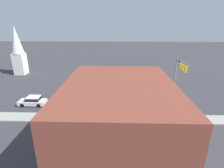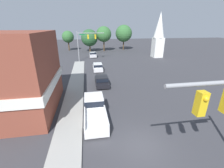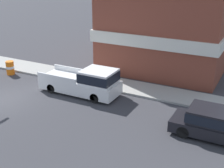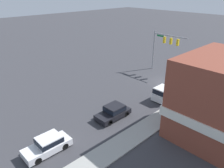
{
  "view_description": "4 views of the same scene",
  "coord_description": "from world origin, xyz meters",
  "px_view_note": "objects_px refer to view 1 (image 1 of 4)",
  "views": [
    {
      "loc": [
        -27.58,
        7.49,
        13.03
      ],
      "look_at": [
        0.2,
        8.33,
        3.19
      ],
      "focal_mm": 28.0,
      "sensor_mm": 36.0,
      "label": 1
    },
    {
      "loc": [
        -3.7,
        -8.56,
        8.63
      ],
      "look_at": [
        -0.82,
        8.78,
        1.78
      ],
      "focal_mm": 24.0,
      "sensor_mm": 36.0,
      "label": 2
    },
    {
      "loc": [
        13.22,
        15.03,
        8.57
      ],
      "look_at": [
        -0.36,
        7.94,
        2.44
      ],
      "focal_mm": 50.0,
      "sensor_mm": 36.0,
      "label": 3
    },
    {
      "loc": [
        -17.3,
        28.12,
        13.95
      ],
      "look_at": [
        0.23,
        11.42,
        3.14
      ],
      "focal_mm": 35.0,
      "sensor_mm": 36.0,
      "label": 4
    }
  ],
  "objects_px": {
    "pickup_truck_parked": "(136,106)",
    "construction_barrel": "(187,110)",
    "car_second_ahead": "(33,101)",
    "car_lead": "(83,101)"
  },
  "relations": [
    {
      "from": "pickup_truck_parked",
      "to": "construction_barrel",
      "type": "bearing_deg",
      "value": -94.61
    },
    {
      "from": "car_lead",
      "to": "construction_barrel",
      "type": "xyz_separation_m",
      "value": [
        -2.18,
        -16.09,
        -0.23
      ]
    },
    {
      "from": "car_lead",
      "to": "pickup_truck_parked",
      "type": "bearing_deg",
      "value": -100.45
    },
    {
      "from": "car_lead",
      "to": "pickup_truck_parked",
      "type": "distance_m",
      "value": 8.69
    },
    {
      "from": "car_second_ahead",
      "to": "construction_barrel",
      "type": "distance_m",
      "value": 24.54
    },
    {
      "from": "car_second_ahead",
      "to": "pickup_truck_parked",
      "type": "xyz_separation_m",
      "value": [
        -1.58,
        -16.9,
        0.14
      ]
    },
    {
      "from": "pickup_truck_parked",
      "to": "construction_barrel",
      "type": "xyz_separation_m",
      "value": [
        -0.61,
        -7.55,
        -0.38
      ]
    },
    {
      "from": "pickup_truck_parked",
      "to": "construction_barrel",
      "type": "height_order",
      "value": "pickup_truck_parked"
    },
    {
      "from": "pickup_truck_parked",
      "to": "car_second_ahead",
      "type": "bearing_deg",
      "value": 84.65
    },
    {
      "from": "pickup_truck_parked",
      "to": "construction_barrel",
      "type": "distance_m",
      "value": 7.58
    }
  ]
}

